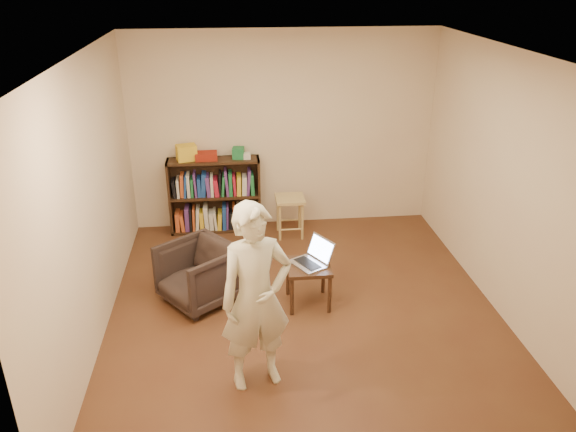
{
  "coord_description": "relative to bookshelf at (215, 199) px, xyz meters",
  "views": [
    {
      "loc": [
        -0.69,
        -4.89,
        3.31
      ],
      "look_at": [
        -0.13,
        0.35,
        0.93
      ],
      "focal_mm": 35.0,
      "sensor_mm": 36.0,
      "label": 1
    }
  ],
  "objects": [
    {
      "name": "floor",
      "position": [
        0.93,
        -2.09,
        -0.44
      ],
      "size": [
        4.5,
        4.5,
        0.0
      ],
      "primitive_type": "plane",
      "color": "#4F2919",
      "rests_on": "ground"
    },
    {
      "name": "ceiling",
      "position": [
        0.93,
        -2.09,
        2.16
      ],
      "size": [
        4.5,
        4.5,
        0.0
      ],
      "primitive_type": "plane",
      "color": "silver",
      "rests_on": "wall_back"
    },
    {
      "name": "wall_back",
      "position": [
        0.93,
        0.16,
        0.86
      ],
      "size": [
        4.0,
        0.0,
        4.0
      ],
      "primitive_type": "plane",
      "rotation": [
        1.57,
        0.0,
        0.0
      ],
      "color": "beige",
      "rests_on": "floor"
    },
    {
      "name": "wall_left",
      "position": [
        -1.07,
        -2.09,
        0.86
      ],
      "size": [
        0.0,
        4.5,
        4.5
      ],
      "primitive_type": "plane",
      "rotation": [
        1.57,
        0.0,
        1.57
      ],
      "color": "beige",
      "rests_on": "floor"
    },
    {
      "name": "wall_right",
      "position": [
        2.93,
        -2.09,
        0.86
      ],
      "size": [
        0.0,
        4.5,
        4.5
      ],
      "primitive_type": "plane",
      "rotation": [
        1.57,
        0.0,
        -1.57
      ],
      "color": "beige",
      "rests_on": "floor"
    },
    {
      "name": "bookshelf",
      "position": [
        0.0,
        0.0,
        0.0
      ],
      "size": [
        1.2,
        0.3,
        1.0
      ],
      "color": "black",
      "rests_on": "floor"
    },
    {
      "name": "box_yellow",
      "position": [
        -0.33,
        -0.01,
        0.66
      ],
      "size": [
        0.28,
        0.24,
        0.2
      ],
      "primitive_type": "cube",
      "rotation": [
        0.0,
        0.0,
        0.26
      ],
      "color": "yellow",
      "rests_on": "bookshelf"
    },
    {
      "name": "red_cloth",
      "position": [
        -0.08,
        -0.0,
        0.61
      ],
      "size": [
        0.29,
        0.21,
        0.09
      ],
      "primitive_type": "cube",
      "rotation": [
        0.0,
        0.0,
        0.03
      ],
      "color": "maroon",
      "rests_on": "bookshelf"
    },
    {
      "name": "box_green",
      "position": [
        0.33,
        -0.0,
        0.63
      ],
      "size": [
        0.16,
        0.16,
        0.15
      ],
      "primitive_type": "cube",
      "rotation": [
        0.0,
        0.0,
        -0.12
      ],
      "color": "#1E733B",
      "rests_on": "bookshelf"
    },
    {
      "name": "box_white",
      "position": [
        0.44,
        -0.03,
        0.6
      ],
      "size": [
        0.1,
        0.1,
        0.08
      ],
      "primitive_type": "cube",
      "rotation": [
        0.0,
        0.0,
        -0.02
      ],
      "color": "beige",
      "rests_on": "bookshelf"
    },
    {
      "name": "stool",
      "position": [
        0.97,
        -0.29,
        -0.01
      ],
      "size": [
        0.37,
        0.37,
        0.54
      ],
      "color": "tan",
      "rests_on": "floor"
    },
    {
      "name": "armchair",
      "position": [
        -0.16,
        -1.78,
        -0.11
      ],
      "size": [
        0.99,
        0.99,
        0.65
      ],
      "primitive_type": "imported",
      "rotation": [
        0.0,
        0.0,
        -0.91
      ],
      "color": "black",
      "rests_on": "floor"
    },
    {
      "name": "side_table",
      "position": [
        0.98,
        -1.95,
        -0.06
      ],
      "size": [
        0.45,
        0.45,
        0.46
      ],
      "color": "black",
      "rests_on": "floor"
    },
    {
      "name": "laptop",
      "position": [
        1.03,
        -1.91,
        0.08
      ],
      "size": [
        0.48,
        0.49,
        0.25
      ],
      "rotation": [
        0.0,
        0.0,
        -1.05
      ],
      "color": "silver",
      "rests_on": "side_table"
    },
    {
      "name": "person",
      "position": [
        0.39,
        -3.1,
        0.39
      ],
      "size": [
        0.69,
        0.54,
        1.66
      ],
      "primitive_type": "imported",
      "rotation": [
        0.0,
        0.0,
        0.26
      ],
      "color": "beige",
      "rests_on": "floor"
    }
  ]
}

